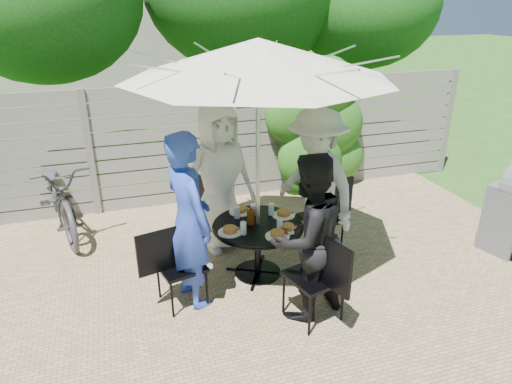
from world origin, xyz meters
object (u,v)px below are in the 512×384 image
object	(u,v)px
person_right	(316,185)
plate_back	(240,210)
glass_front	(280,225)
chair_back	(215,224)
bicycle	(59,196)
glass_left	(243,228)
chair_left	(181,281)
plate_extra	(287,228)
glass_back	(237,212)
bbq_grill	(512,211)
plate_front	(277,235)
person_front	(308,238)
glass_right	(271,209)
coffee_cup	(254,210)
patio_table	(258,240)
chair_right	(321,230)
syrup_jug	(251,217)
plate_left	(230,231)
umbrella	(258,59)
plate_right	(284,214)
chair_front	(314,294)
person_back	(219,178)

from	to	relation	value
person_right	plate_back	distance (m)	0.94
glass_front	chair_back	bearing A→B (deg)	112.06
glass_front	bicycle	size ratio (longest dim) A/B	0.07
glass_left	plate_back	bearing A→B (deg)	77.91
plate_back	bicycle	size ratio (longest dim) A/B	0.13
chair_left	plate_extra	size ratio (longest dim) A/B	3.79
glass_back	bbq_grill	world-z (taller)	bbq_grill
bbq_grill	plate_front	bearing A→B (deg)	162.27
plate_back	person_front	bearing A→B (deg)	-72.91
glass_right	coffee_cup	bearing A→B (deg)	161.30
patio_table	plate_extra	size ratio (longest dim) A/B	5.19
chair_right	syrup_jug	distance (m)	1.12
chair_back	bbq_grill	world-z (taller)	bbq_grill
plate_back	plate_left	size ratio (longest dim) A/B	1.00
umbrella	glass_left	world-z (taller)	umbrella
glass_front	umbrella	bearing A→B (deg)	129.09
bbq_grill	person_right	bearing A→B (deg)	148.12
umbrella	chair_back	size ratio (longest dim) A/B	4.04
umbrella	glass_back	bearing A→B (deg)	129.09
glass_left	glass_right	bearing A→B (deg)	39.09
plate_right	patio_table	bearing A→B (deg)	-162.91
chair_front	glass_front	xyz separation A→B (m)	(-0.11, 0.71, 0.43)
chair_left	syrup_jug	xyz separation A→B (m)	(0.85, 0.31, 0.46)
glass_back	plate_left	bearing A→B (deg)	-117.40
umbrella	plate_left	size ratio (longest dim) A/B	12.96
glass_front	coffee_cup	xyz separation A→B (m)	(-0.15, 0.46, -0.01)
chair_left	coffee_cup	world-z (taller)	chair_left
coffee_cup	person_back	bearing A→B (deg)	116.40
chair_left	plate_front	bearing A→B (deg)	-17.18
umbrella	chair_right	bearing A→B (deg)	16.97
chair_front	person_right	size ratio (longest dim) A/B	0.53
chair_back	plate_right	distance (m)	1.11
patio_table	bbq_grill	world-z (taller)	bbq_grill
patio_table	chair_left	world-z (taller)	chair_left
plate_back	glass_left	size ratio (longest dim) A/B	1.86
glass_back	plate_back	bearing A→B (deg)	60.84
person_back	syrup_jug	size ratio (longest dim) A/B	11.63
person_back	glass_back	size ratio (longest dim) A/B	13.29
chair_right	plate_right	size ratio (longest dim) A/B	3.58
plate_back	plate_front	xyz separation A→B (m)	(0.21, -0.69, 0.00)
glass_right	chair_front	bearing A→B (deg)	-86.55
glass_left	umbrella	bearing A→B (deg)	39.09
chair_back	plate_front	distance (m)	1.39
chair_back	person_back	size ratio (longest dim) A/B	0.45
plate_right	glass_front	size ratio (longest dim) A/B	1.86
glass_back	coffee_cup	xyz separation A→B (m)	(0.21, 0.02, -0.01)
chair_right	syrup_jug	size ratio (longest dim) A/B	5.82
patio_table	glass_right	bearing A→B (deg)	39.09
person_front	chair_right	world-z (taller)	person_front
plate_left	bicycle	size ratio (longest dim) A/B	0.13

